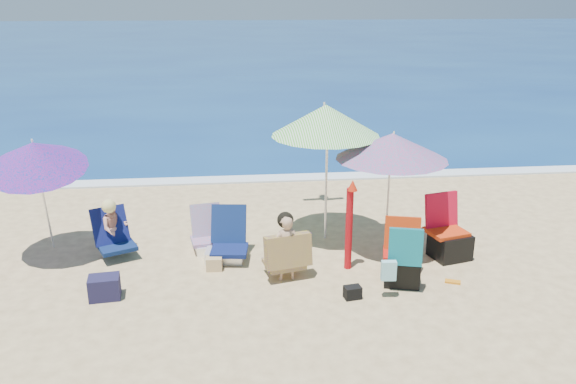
{
  "coord_description": "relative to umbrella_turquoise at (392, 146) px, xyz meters",
  "views": [
    {
      "loc": [
        -1.15,
        -7.34,
        3.98
      ],
      "look_at": [
        -0.3,
        1.0,
        1.1
      ],
      "focal_mm": 36.31,
      "sensor_mm": 36.0,
      "label": 1
    }
  ],
  "objects": [
    {
      "name": "umbrella_striped",
      "position": [
        -0.94,
        0.6,
        0.3
      ],
      "size": [
        1.82,
        1.82,
        2.34
      ],
      "color": "white",
      "rests_on": "ground"
    },
    {
      "name": "person_center",
      "position": [
        -1.71,
        -0.81,
        -1.26
      ],
      "size": [
        0.73,
        0.62,
        0.99
      ],
      "color": "tan",
      "rests_on": "ground"
    },
    {
      "name": "umbrella_blue",
      "position": [
        -5.37,
        0.27,
        -0.07
      ],
      "size": [
        1.67,
        1.73,
        2.05
      ],
      "color": "silver",
      "rests_on": "ground"
    },
    {
      "name": "camp_chair_right",
      "position": [
        -0.08,
        -1.13,
        -1.4
      ],
      "size": [
        0.75,
        0.89,
        0.95
      ],
      "color": "red",
      "rests_on": "ground"
    },
    {
      "name": "chair_navy",
      "position": [
        -2.57,
        -0.01,
        -1.54
      ],
      "size": [
        0.69,
        0.82,
        0.79
      ],
      "color": "#0D194D",
      "rests_on": "ground"
    },
    {
      "name": "sea",
      "position": [
        -1.32,
        43.89,
        -1.8
      ],
      "size": [
        120.0,
        80.0,
        0.12
      ],
      "color": "navy",
      "rests_on": "ground"
    },
    {
      "name": "bag_black_b",
      "position": [
        -0.87,
        -1.48,
        -1.66
      ],
      "size": [
        0.25,
        0.19,
        0.18
      ],
      "color": "black",
      "rests_on": "ground"
    },
    {
      "name": "bag_black_a",
      "position": [
        -2.81,
        0.36,
        -1.65
      ],
      "size": [
        0.29,
        0.23,
        0.19
      ],
      "color": "black",
      "rests_on": "ground"
    },
    {
      "name": "bag_navy_a",
      "position": [
        -4.25,
        -1.13,
        -1.59
      ],
      "size": [
        0.44,
        0.34,
        0.32
      ],
      "color": "#1B1836",
      "rests_on": "ground"
    },
    {
      "name": "chair_rainbow",
      "position": [
        -2.86,
        0.34,
        -1.56
      ],
      "size": [
        0.64,
        0.72,
        0.7
      ],
      "color": "#E85166",
      "rests_on": "ground"
    },
    {
      "name": "camp_chair_left",
      "position": [
        0.9,
        -0.32,
        -1.45
      ],
      "size": [
        0.73,
        0.71,
        1.0
      ],
      "color": "red",
      "rests_on": "ground"
    },
    {
      "name": "person_left",
      "position": [
        -4.34,
        0.29,
        -1.29
      ],
      "size": [
        0.78,
        0.77,
        1.0
      ],
      "color": "tan",
      "rests_on": "ground"
    },
    {
      "name": "bag_tan",
      "position": [
        -2.77,
        -0.42,
        -1.64
      ],
      "size": [
        0.24,
        0.18,
        0.2
      ],
      "color": "tan",
      "rests_on": "ground"
    },
    {
      "name": "bag_navy_b",
      "position": [
        0.85,
        -0.25,
        -1.6
      ],
      "size": [
        0.4,
        0.3,
        0.29
      ],
      "color": "#1A1938",
      "rests_on": "ground"
    },
    {
      "name": "umbrella_turquoise",
      "position": [
        0.0,
        0.0,
        0.0
      ],
      "size": [
        2.18,
        2.18,
        1.98
      ],
      "color": "silver",
      "rests_on": "ground"
    },
    {
      "name": "ground",
      "position": [
        -1.32,
        -1.11,
        -1.75
      ],
      "size": [
        120.0,
        120.0,
        0.0
      ],
      "color": "#D8BC84",
      "rests_on": "ground"
    },
    {
      "name": "orange_item",
      "position": [
        0.67,
        -1.19,
        -1.73
      ],
      "size": [
        0.24,
        0.18,
        0.03
      ],
      "color": "orange",
      "rests_on": "ground"
    },
    {
      "name": "furled_umbrella",
      "position": [
        -0.74,
        -0.57,
        -0.97
      ],
      "size": [
        0.16,
        0.16,
        1.42
      ],
      "color": "#AD0C12",
      "rests_on": "ground"
    },
    {
      "name": "foam",
      "position": [
        -1.32,
        3.99,
        -1.73
      ],
      "size": [
        120.0,
        0.5,
        0.04
      ],
      "color": "white",
      "rests_on": "ground"
    }
  ]
}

